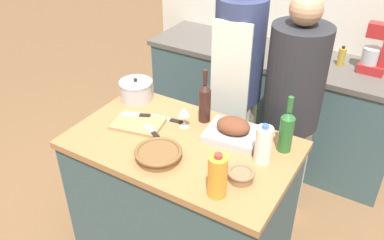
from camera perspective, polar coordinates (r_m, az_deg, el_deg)
The scene contains 21 objects.
kitchen_island at distance 2.50m, azimuth -1.34°, elevation -11.63°, with size 1.23×0.74×0.92m.
back_counter at distance 3.51m, azimuth 10.80°, elevation 2.26°, with size 2.06×0.60×0.92m.
roasting_pan at distance 2.22m, azimuth 5.79°, elevation -1.52°, with size 0.31×0.27×0.12m.
wicker_basket at distance 2.08m, azimuth -4.74°, elevation -4.77°, with size 0.25×0.25×0.05m.
cutting_board at distance 2.36m, azimuth -7.54°, elevation -0.46°, with size 0.32×0.26×0.02m.
stock_pot at distance 2.59m, azimuth -7.83°, elevation 4.18°, with size 0.21×0.21×0.15m.
mixing_bowl at distance 1.96m, azimuth 6.88°, elevation -7.62°, with size 0.13×0.13×0.05m.
juice_jug at distance 1.82m, azimuth 3.59°, elevation -7.84°, with size 0.09×0.09×0.23m.
milk_jug at distance 2.04m, azimuth 10.00°, elevation -3.41°, with size 0.08×0.08×0.22m.
wine_bottle_green at distance 2.13m, azimuth 13.12°, elevation -1.36°, with size 0.07×0.07×0.32m.
wine_bottle_dark at distance 2.31m, azimuth 1.91°, elevation 2.61°, with size 0.07×0.07×0.33m.
wine_glass_left at distance 2.27m, azimuth -1.13°, elevation 1.06°, with size 0.06×0.06×0.13m.
knife_chef at distance 2.39m, azimuth -3.43°, elevation 0.13°, with size 0.21×0.06×0.01m.
knife_paring at distance 2.26m, azimuth -5.63°, elevation -1.57°, with size 0.14×0.09×0.01m.
knife_bread at distance 2.41m, azimuth -7.73°, elevation 0.72°, with size 0.17×0.10×0.01m.
stand_mixer at distance 3.16m, azimuth 24.37°, elevation 8.60°, with size 0.18×0.14×0.36m.
condiment_bottle_tall at distance 3.12m, azimuth 13.25°, elevation 8.57°, with size 0.05×0.05×0.13m.
condiment_bottle_short at distance 3.25m, azimuth 7.54°, elevation 10.94°, with size 0.06×0.06×0.22m.
condiment_bottle_extra at distance 3.22m, azimuth 20.25°, elevation 8.34°, with size 0.05×0.05×0.15m.
person_cook_aproned at distance 2.75m, azimuth 6.36°, elevation 5.53°, with size 0.33×0.34×1.72m.
person_cook_guest at distance 2.63m, azimuth 13.73°, elevation 1.64°, with size 0.36×0.36×1.61m.
Camera 1 is at (0.97, -1.50, 2.21)m, focal length 38.00 mm.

